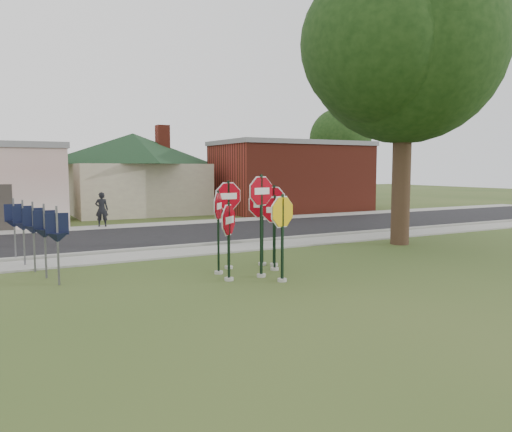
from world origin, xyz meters
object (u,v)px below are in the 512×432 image
stop_sign_yellow (282,226)px  stop_sign_left (229,231)px  stop_sign_center (261,210)px  pedestrian (102,209)px  oak_tree (405,44)px

stop_sign_yellow → stop_sign_left: (-1.17, 0.76, -0.16)m
stop_sign_center → pedestrian: stop_sign_center is taller
stop_sign_yellow → oak_tree: oak_tree is taller
oak_tree → stop_sign_yellow: bearing=-155.6°
stop_sign_yellow → pedestrian: stop_sign_yellow is taller
stop_sign_center → oak_tree: bearing=18.9°
stop_sign_yellow → stop_sign_left: stop_sign_yellow is taller
stop_sign_center → stop_sign_yellow: stop_sign_center is taller
stop_sign_center → stop_sign_left: 1.09m
stop_sign_yellow → pedestrian: size_ratio=1.40×
stop_sign_yellow → oak_tree: size_ratio=0.21×
stop_sign_left → pedestrian: size_ratio=1.27×
stop_sign_center → stop_sign_left: stop_sign_center is taller
stop_sign_center → stop_sign_left: size_ratio=1.33×
stop_sign_left → stop_sign_center: bearing=-1.0°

